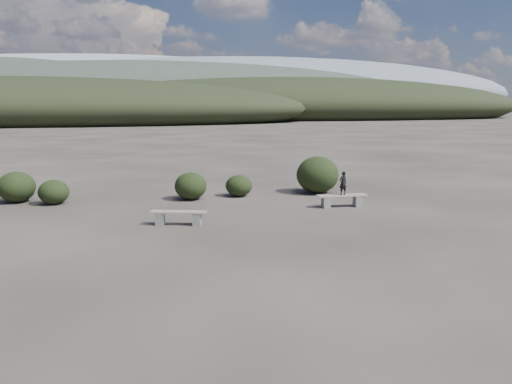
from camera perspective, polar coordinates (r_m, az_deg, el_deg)
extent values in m
plane|color=#292420|center=(12.12, -0.11, -8.12)|extent=(1200.00, 1200.00, 0.00)
cube|color=slate|center=(16.08, -10.90, -3.00)|extent=(0.33, 0.40, 0.40)
cube|color=slate|center=(15.82, -6.74, -3.10)|extent=(0.33, 0.40, 0.40)
cube|color=gray|center=(15.89, -8.86, -2.27)|extent=(1.81, 0.85, 0.05)
cube|color=slate|center=(18.50, 7.99, -1.16)|extent=(0.26, 0.37, 0.41)
cube|color=slate|center=(18.94, 11.53, -1.01)|extent=(0.26, 0.37, 0.41)
cube|color=gray|center=(18.67, 9.81, -0.39)|extent=(1.86, 0.43, 0.05)
imported|color=black|center=(18.60, 9.91, 1.01)|extent=(0.36, 0.28, 0.87)
ellipsoid|color=black|center=(20.45, -22.12, 0.00)|extent=(1.14, 1.14, 0.93)
ellipsoid|color=black|center=(20.01, -7.48, 0.68)|extent=(1.27, 1.27, 1.09)
ellipsoid|color=black|center=(20.57, -1.98, 0.73)|extent=(1.10, 1.10, 0.88)
ellipsoid|color=black|center=(21.43, 7.04, 1.97)|extent=(1.80, 1.80, 1.57)
ellipsoid|color=black|center=(21.43, -25.70, 0.52)|extent=(1.41, 1.41, 1.19)
ellipsoid|color=black|center=(103.76, -24.96, 8.58)|extent=(110.00, 40.00, 12.00)
ellipsoid|color=black|center=(126.90, 5.13, 9.78)|extent=(120.00, 44.00, 14.00)
ellipsoid|color=#2B342B|center=(171.29, -11.47, 10.45)|extent=(190.00, 64.00, 24.00)
ellipsoid|color=slate|center=(319.63, 1.03, 11.21)|extent=(340.00, 110.00, 44.00)
ellipsoid|color=gray|center=(412.28, -16.22, 10.94)|extent=(460.00, 140.00, 56.00)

